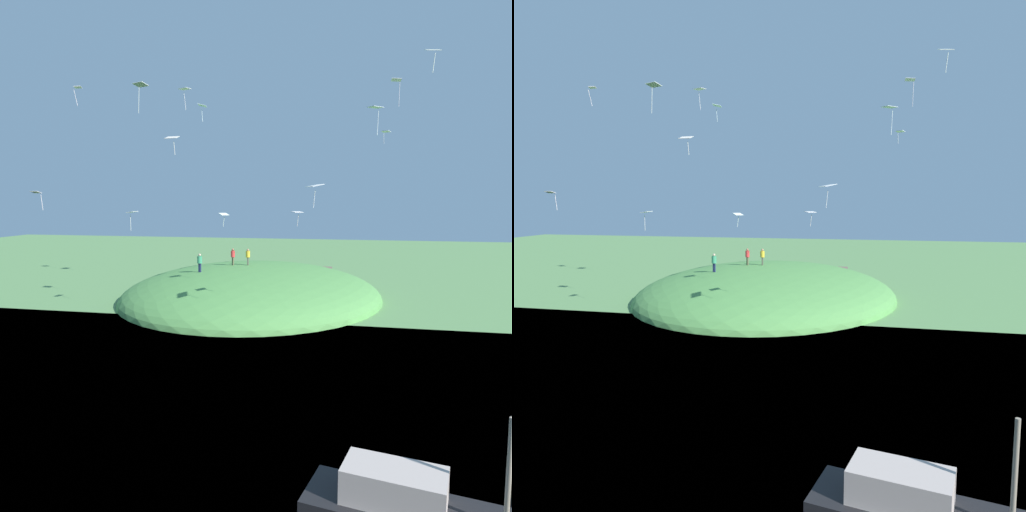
# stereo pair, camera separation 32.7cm
# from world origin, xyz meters

# --- Properties ---
(ground_plane) EXTENTS (160.00, 160.00, 0.00)m
(ground_plane) POSITION_xyz_m (0.00, 0.00, 0.00)
(ground_plane) COLOR #5D8C4F
(grass_hill) EXTENTS (29.68, 25.19, 6.34)m
(grass_hill) POSITION_xyz_m (7.04, 1.30, 0.00)
(grass_hill) COLOR #529046
(grass_hill) RESTS_ON ground_plane
(dirt_path) EXTENTS (14.38, 2.52, 0.04)m
(dirt_path) POSITION_xyz_m (23.70, -5.01, 0.02)
(dirt_path) COLOR brown
(dirt_path) RESTS_ON ground_plane
(person_walking_path) EXTENTS (0.43, 0.43, 1.63)m
(person_walking_path) POSITION_xyz_m (7.00, 1.74, 4.19)
(person_walking_path) COLOR #4F5142
(person_walking_path) RESTS_ON grass_hill
(person_with_child) EXTENTS (0.56, 0.56, 1.67)m
(person_with_child) POSITION_xyz_m (7.01, 3.28, 4.18)
(person_with_child) COLOR brown
(person_with_child) RESTS_ON grass_hill
(person_near_shore) EXTENTS (0.55, 0.55, 1.73)m
(person_near_shore) POSITION_xyz_m (3.39, 5.54, 3.96)
(person_near_shore) COLOR #1E264E
(person_near_shore) RESTS_ON grass_hill
(kite_0) EXTENTS (0.60, 0.78, 1.40)m
(kite_0) POSITION_xyz_m (-8.00, 14.22, 10.07)
(kite_0) COLOR silver
(kite_1) EXTENTS (1.31, 1.01, 1.69)m
(kite_1) POSITION_xyz_m (8.19, 6.65, 18.86)
(kite_1) COLOR white
(kite_2) EXTENTS (1.20, 1.37, 2.08)m
(kite_2) POSITION_xyz_m (8.49, 8.58, 20.58)
(kite_2) COLOR white
(kite_3) EXTENTS (1.40, 1.26, 1.48)m
(kite_3) POSITION_xyz_m (-9.51, -6.26, 10.46)
(kite_3) COLOR white
(kite_4) EXTENTS (0.84, 0.85, 1.03)m
(kite_4) POSITION_xyz_m (-7.05, -4.87, 8.75)
(kite_4) COLOR white
(kite_5) EXTENTS (0.77, 0.84, 1.10)m
(kite_5) POSITION_xyz_m (2.64, -10.93, 15.15)
(kite_5) COLOR white
(kite_6) EXTENTS (0.73, 0.94, 1.48)m
(kite_6) POSITION_xyz_m (-8.84, -13.01, 18.30)
(kite_6) COLOR white
(kite_7) EXTENTS (0.96, 0.92, 1.23)m
(kite_7) POSITION_xyz_m (1.65, 2.68, 8.29)
(kite_7) COLOR silver
(kite_8) EXTENTS (0.79, 1.09, 1.49)m
(kite_8) POSITION_xyz_m (-2.42, 5.79, 14.49)
(kite_8) COLOR white
(kite_9) EXTENTS (0.98, 0.71, 1.63)m
(kite_9) POSITION_xyz_m (-2.55, 9.34, 8.53)
(kite_9) COLOR white
(kite_10) EXTENTS (0.93, 1.08, 1.90)m
(kite_10) POSITION_xyz_m (-10.12, 4.88, 16.83)
(kite_10) COLOR white
(kite_11) EXTENTS (0.95, 0.80, 1.56)m
(kite_11) POSITION_xyz_m (-2.28, 13.99, 18.72)
(kite_11) COLOR silver
(kite_12) EXTENTS (1.32, 1.33, 2.17)m
(kite_12) POSITION_xyz_m (-0.14, -10.01, 16.61)
(kite_12) COLOR white
(kite_13) EXTENTS (1.01, 0.73, 1.97)m
(kite_13) POSITION_xyz_m (-2.35, -11.38, 18.10)
(kite_13) COLOR white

